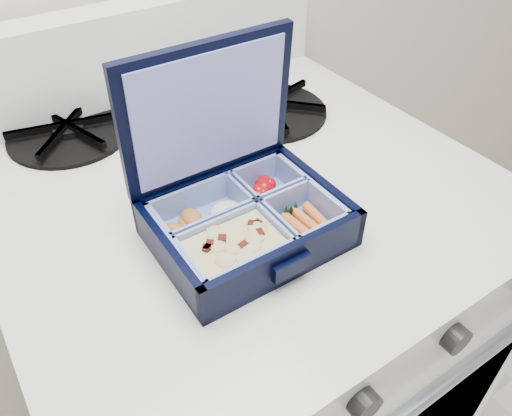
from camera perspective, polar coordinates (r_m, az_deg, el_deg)
stove at (r=1.01m, az=-1.70°, el=-18.10°), size 0.63×0.63×0.94m
bento_box at (r=0.55m, az=-1.01°, el=-1.68°), size 0.20×0.16×0.05m
burner_grate at (r=0.79m, az=1.27°, el=11.67°), size 0.22×0.22×0.03m
burner_grate_rear at (r=0.79m, az=-20.66°, el=8.37°), size 0.21×0.21×0.02m
fork at (r=0.68m, az=-4.41°, el=5.21°), size 0.07×0.18×0.01m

